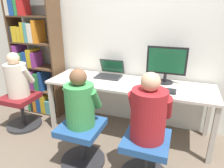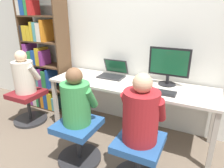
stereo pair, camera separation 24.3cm
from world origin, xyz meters
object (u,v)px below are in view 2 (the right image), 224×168
Objects in this scene: person_at_monitor at (141,113)px; person_near_shelf at (24,75)px; keyboard at (158,92)px; desktop_monitor at (169,66)px; office_chair_side at (28,104)px; laptop at (113,73)px; person_at_laptop at (76,100)px; office_chair_left at (138,157)px; bookshelf at (42,59)px; office_chair_right at (78,139)px.

person_at_monitor is 1.92m from person_near_shelf.
person_at_monitor is (-0.01, -0.59, 0.01)m from keyboard.
office_chair_side is at bearing -164.48° from desktop_monitor.
office_chair_side is at bearing -173.21° from keyboard.
keyboard is at bearing 6.79° from office_chair_side.
person_near_shelf is at bearing -155.78° from laptop.
person_at_laptop reaches higher than keyboard.
keyboard is at bearing 89.29° from person_at_monitor.
office_chair_left is (-0.04, -0.91, -0.71)m from desktop_monitor.
laptop is at bearing 2.08° from bookshelf.
laptop is 0.89× the size of keyboard.
person_near_shelf is at bearing 90.00° from office_chair_side.
office_chair_left is 0.84m from person_at_laptop.
bookshelf reaches higher than keyboard.
desktop_monitor reaches higher than person_at_laptop.
office_chair_right is at bearing -179.39° from office_chair_left.
bookshelf reaches higher than person_at_laptop.
laptop is 0.72× the size of office_chair_right.
office_chair_left is 0.26× the size of bookshelf.
person_at_monitor reaches higher than office_chair_left.
person_at_monitor is at bearing -11.13° from person_near_shelf.
laptop is at bearing 157.15° from keyboard.
keyboard is 0.65× the size of person_near_shelf.
person_at_laptop is at bearing -88.90° from laptop.
bookshelf is 0.77m from office_chair_side.
office_chair_right is at bearing -139.46° from keyboard.
person_at_monitor is at bearing 1.02° from office_chair_right.
person_at_laptop is 0.32× the size of bookshelf.
person_near_shelf is (-1.89, -0.22, -0.00)m from keyboard.
person_at_laptop is at bearing 90.00° from office_chair_right.
desktop_monitor is 1.15m from office_chair_left.
person_at_laptop is (-0.70, -0.01, -0.01)m from person_at_monitor.
person_near_shelf reaches higher than laptop.
person_at_laptop is at bearing -129.25° from desktop_monitor.
desktop_monitor is 2.05m from bookshelf.
person_at_laptop is (0.02, -0.91, -0.04)m from laptop.
desktop_monitor is at bearing 0.40° from laptop.
person_at_monitor reaches higher than person_near_shelf.
bookshelf is at bearing 156.83° from office_chair_left.
person_at_laptop is at bearing -179.77° from office_chair_left.
office_chair_side is at bearing -155.59° from laptop.
office_chair_side is (0.11, -0.48, -0.59)m from bookshelf.
person_at_monitor reaches higher than laptop.
person_near_shelf is at bearing -164.61° from desktop_monitor.
bookshelf reaches higher than office_chair_left.
person_at_monitor reaches higher than keyboard.
office_chair_left and office_chair_side have the same top height.
office_chair_right is (0.02, -0.91, -0.51)m from laptop.
office_chair_left is at bearing -90.70° from keyboard.
laptop is 0.18× the size of bookshelf.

